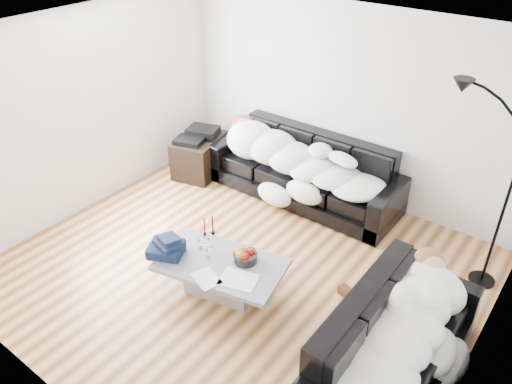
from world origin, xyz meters
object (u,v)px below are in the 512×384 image
Objects in this scene: sleeper_back at (303,157)px; shoes at (359,294)px; floor_lamp at (504,209)px; stereo at (198,134)px; wine_glass_c at (208,251)px; coffee_table at (222,276)px; sofa_right at (395,343)px; fruit_bowl at (245,255)px; wine_glass_b at (200,242)px; av_cabinet at (200,155)px; candle_left at (205,227)px; sleeper_right at (399,326)px; candle_right at (213,225)px; sofa_back at (304,169)px; wine_glass_a at (209,240)px.

shoes is (1.58, -1.29, -0.59)m from sleeper_back.
sleeper_back is 1.17× the size of floor_lamp.
wine_glass_c is at bearing -63.11° from stereo.
stereo is (-1.96, 1.79, 0.44)m from coffee_table.
wine_glass_c is at bearing 92.30° from sofa_right.
wine_glass_b is at bearing -165.62° from fruit_bowl.
stereo reaches higher than wine_glass_c.
wine_glass_c reaches higher than shoes.
candle_left is at bearing -60.09° from av_cabinet.
sleeper_right reaches higher than wine_glass_c.
sofa_right is 2.39m from candle_left.
shoes is (-0.67, 0.73, -0.58)m from sleeper_right.
sleeper_back reaches higher than stereo.
sofa_right is 11.02× the size of wine_glass_b.
av_cabinet is at bearing 132.89° from wine_glass_b.
candle_right is (-0.24, 0.35, 0.03)m from wine_glass_c.
wine_glass_b reaches higher than wine_glass_c.
av_cabinet is (-3.88, 1.73, -0.13)m from sofa_right.
wine_glass_c is (0.16, -2.16, 0.03)m from sofa_back.
floor_lamp is (2.22, 1.87, 0.78)m from coffee_table.
wine_glass_c is 0.79× the size of candle_left.
sofa_back is 0.21m from sleeper_back.
sleeper_right is 1.15m from shoes.
sofa_back is 10.38× the size of fruit_bowl.
sleeper_right is at bearing -42.69° from sofa_back.
av_cabinet is at bearing 65.99° from sofa_right.
wine_glass_b is (-0.01, -2.04, -0.17)m from sleeper_back.
floor_lamp is (2.03, 1.69, 0.51)m from fruit_bowl.
sleeper_right is at bearing -4.73° from candle_left.
fruit_bowl is 2.69m from stereo.
sofa_right reaches higher than av_cabinet.
wine_glass_a is at bearing -58.81° from candle_right.
floor_lamp is (2.68, 1.61, 0.48)m from candle_left.
candle_right is (-0.12, 0.19, 0.04)m from wine_glass_a.
wine_glass_a is 0.11m from wine_glass_b.
candle_right reaches higher than coffee_table.
sofa_back is 1.81m from candle_right.
stereo is at bearing -167.99° from sofa_back.
sleeper_right reaches higher than candle_left.
av_cabinet is at bearing 65.99° from sleeper_right.
sleeper_right reaches higher than wine_glass_b.
av_cabinet is (-1.96, 1.79, 0.09)m from coffee_table.
floor_lamp is at bearing 35.51° from wine_glass_b.
fruit_bowl is 0.31× the size of av_cabinet.
stereo is at bearing 0.00° from av_cabinet.
av_cabinet is 4.23m from floor_lamp.
sleeper_right is 1.75m from fruit_bowl.
sofa_right is at bearing 0.46° from wine_glass_b.
sofa_back is 12.11× the size of candle_left.
sofa_back reaches higher than fruit_bowl.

